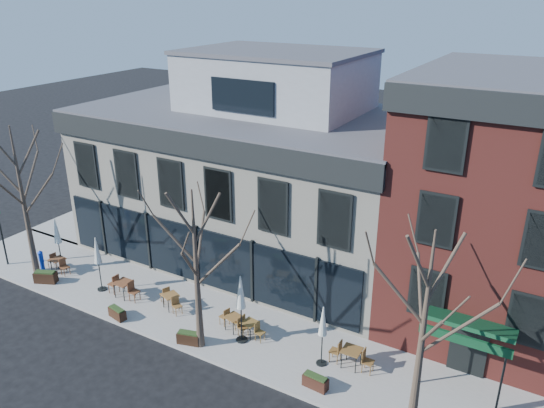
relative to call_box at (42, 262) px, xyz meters
The scene contains 24 objects.
ground 8.52m from the call_box, 22.69° to the left, with size 120.00×120.00×0.00m, color black.
sidewalk_front 11.16m from the call_box, ahead, with size 33.50×4.70×0.15m, color gray.
sidewalk_side 9.92m from the call_box, 110.31° to the left, with size 4.50×12.00×0.15m, color gray.
corner_building 12.10m from the call_box, 46.57° to the left, with size 18.39×10.39×11.10m.
red_brick_building 22.89m from the call_box, 21.62° to the left, with size 8.20×11.78×11.18m.
tree_corner 3.41m from the call_box, behind, with size 3.93×3.98×7.92m.
tree_mid 11.23m from the call_box, ahead, with size 3.50×3.55×7.04m.
tree_right 20.09m from the call_box, ahead, with size 3.72×3.77×7.48m.
sign_pole 2.93m from the call_box, behind, with size 0.50×0.10×3.40m.
call_box is the anchor object (origin of this frame).
cafe_set_0 0.83m from the call_box, 60.48° to the left, with size 1.73×0.77×0.89m.
cafe_set_1 5.28m from the call_box, ahead, with size 1.91×0.78×1.00m.
cafe_set_2 7.96m from the call_box, ahead, with size 1.70×1.04×0.88m.
cafe_set_3 11.46m from the call_box, ahead, with size 1.67×0.79×0.86m.
cafe_set_4 12.28m from the call_box, ahead, with size 1.61×0.72×0.83m.
cafe_set_5 16.87m from the call_box, ahead, with size 1.86×0.76×0.98m.
umbrella_0 1.63m from the call_box, 74.80° to the left, with size 0.46×0.46×2.88m.
umbrella_1 4.04m from the call_box, ahead, with size 0.46×0.46×2.88m.
umbrella_3 12.24m from the call_box, ahead, with size 0.50×0.50×3.15m.
umbrella_4 15.80m from the call_box, ahead, with size 0.43×0.43×2.67m.
planter_0 1.01m from the call_box, 30.48° to the right, with size 1.20×0.86×0.63m.
planter_1 6.38m from the call_box, ahead, with size 0.98×0.54×0.52m.
planter_2 10.34m from the call_box, ahead, with size 1.06×0.65×0.55m.
planter_3 16.14m from the call_box, ahead, with size 1.00×0.46×0.54m.
Camera 1 is at (14.90, -18.39, 14.11)m, focal length 35.00 mm.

